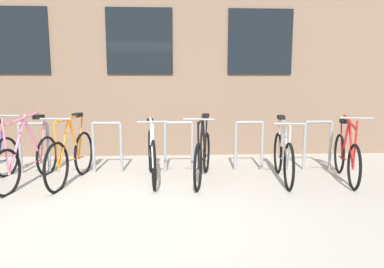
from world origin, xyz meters
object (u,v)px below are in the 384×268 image
(bicycle_black, at_px, (203,156))
(bicycle_orange, at_px, (71,156))
(bicycle_red, at_px, (346,156))
(bicycle_pink, at_px, (28,159))
(bicycle_white, at_px, (152,155))
(bicycle_silver, at_px, (283,156))

(bicycle_black, xyz_separation_m, bicycle_orange, (-2.00, -0.00, 0.01))
(bicycle_red, relative_size, bicycle_orange, 0.95)
(bicycle_pink, xyz_separation_m, bicycle_orange, (0.61, 0.07, 0.02))
(bicycle_white, relative_size, bicycle_black, 1.04)
(bicycle_red, relative_size, bicycle_silver, 0.97)
(bicycle_red, height_order, bicycle_black, bicycle_red)
(bicycle_red, relative_size, bicycle_black, 0.94)
(bicycle_red, height_order, bicycle_orange, bicycle_orange)
(bicycle_silver, height_order, bicycle_orange, bicycle_orange)
(bicycle_black, bearing_deg, bicycle_white, 173.58)
(bicycle_white, relative_size, bicycle_silver, 1.07)
(bicycle_pink, relative_size, bicycle_silver, 1.05)
(bicycle_black, height_order, bicycle_silver, bicycle_black)
(bicycle_orange, bearing_deg, bicycle_red, -1.31)
(bicycle_red, xyz_separation_m, bicycle_orange, (-4.23, 0.10, 0.02))
(bicycle_black, bearing_deg, bicycle_silver, -2.88)
(bicycle_red, distance_m, bicycle_orange, 4.23)
(bicycle_orange, bearing_deg, bicycle_silver, -1.05)
(bicycle_red, bearing_deg, bicycle_white, 176.42)
(bicycle_orange, bearing_deg, bicycle_pink, -173.63)
(bicycle_pink, distance_m, bicycle_silver, 3.85)
(bicycle_white, xyz_separation_m, bicycle_pink, (-1.82, -0.16, -0.01))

